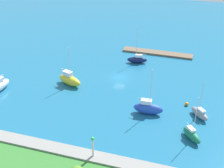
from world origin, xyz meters
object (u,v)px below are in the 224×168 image
object	(u,v)px
mooring_buoy_orange	(187,104)
sailboat_yellow_far_south	(70,80)
sailboat_green_near_pier	(192,135)
sailboat_blue_west_end	(148,108)
pier_dock	(157,53)
sailboat_gray_off_beacon	(200,113)
harbor_beacon	(93,145)
sailboat_navy_lone_north	(137,59)

from	to	relation	value
mooring_buoy_orange	sailboat_yellow_far_south	bearing A→B (deg)	-1.85
sailboat_green_near_pier	sailboat_blue_west_end	bearing A→B (deg)	-162.24
pier_dock	sailboat_blue_west_end	size ratio (longest dim) A/B	1.98
sailboat_green_near_pier	mooring_buoy_orange	size ratio (longest dim) A/B	11.34
sailboat_yellow_far_south	sailboat_green_near_pier	bearing A→B (deg)	-2.32
sailboat_gray_off_beacon	mooring_buoy_orange	distance (m)	4.44
sailboat_blue_west_end	harbor_beacon	bearing A→B (deg)	-113.32
sailboat_blue_west_end	sailboat_navy_lone_north	size ratio (longest dim) A/B	1.00
sailboat_blue_west_end	mooring_buoy_orange	size ratio (longest dim) A/B	12.69
harbor_beacon	pier_dock	bearing A→B (deg)	-93.07
mooring_buoy_orange	sailboat_gray_off_beacon	bearing A→B (deg)	128.36
pier_dock	sailboat_navy_lone_north	distance (m)	8.60
harbor_beacon	sailboat_navy_lone_north	xyz separation A→B (m)	(1.70, -38.20, -2.50)
sailboat_gray_off_beacon	sailboat_green_near_pier	xyz separation A→B (m)	(0.95, 7.23, 0.06)
harbor_beacon	sailboat_blue_west_end	distance (m)	17.12
pier_dock	sailboat_yellow_far_south	distance (m)	28.80
pier_dock	sailboat_green_near_pier	distance (m)	37.23
harbor_beacon	sailboat_yellow_far_south	bearing A→B (deg)	-57.64
pier_dock	mooring_buoy_orange	bearing A→B (deg)	113.03
sailboat_navy_lone_north	sailboat_yellow_far_south	bearing A→B (deg)	40.25
pier_dock	sailboat_gray_off_beacon	distance (m)	30.88
harbor_beacon	sailboat_yellow_far_south	world-z (taller)	sailboat_yellow_far_south
sailboat_yellow_far_south	mooring_buoy_orange	xyz separation A→B (m)	(-26.85, 0.87, -0.95)
sailboat_yellow_far_south	sailboat_gray_off_beacon	distance (m)	29.90
sailboat_yellow_far_south	sailboat_gray_off_beacon	bearing A→B (deg)	11.35
harbor_beacon	mooring_buoy_orange	bearing A→B (deg)	-121.22
pier_dock	sailboat_yellow_far_south	bearing A→B (deg)	55.15
pier_dock	sailboat_blue_west_end	distance (m)	29.89
sailboat_yellow_far_south	sailboat_navy_lone_north	bearing A→B (deg)	72.32
harbor_beacon	sailboat_navy_lone_north	distance (m)	38.32
sailboat_green_near_pier	sailboat_gray_off_beacon	bearing A→B (deg)	131.66
sailboat_blue_west_end	mooring_buoy_orange	distance (m)	8.92
pier_dock	sailboat_green_near_pier	xyz separation A→B (m)	(-12.19, 35.17, 0.70)
harbor_beacon	sailboat_gray_off_beacon	xyz separation A→B (m)	(-15.59, -17.76, -2.60)
mooring_buoy_orange	pier_dock	bearing A→B (deg)	-66.97
sailboat_green_near_pier	mooring_buoy_orange	world-z (taller)	sailboat_green_near_pier
sailboat_gray_off_beacon	sailboat_blue_west_end	bearing A→B (deg)	57.92
pier_dock	harbor_beacon	world-z (taller)	harbor_beacon
harbor_beacon	mooring_buoy_orange	distance (m)	25.00
sailboat_gray_off_beacon	mooring_buoy_orange	bearing A→B (deg)	-3.78
sailboat_yellow_far_south	pier_dock	bearing A→B (deg)	74.80
harbor_beacon	sailboat_navy_lone_north	world-z (taller)	sailboat_navy_lone_north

